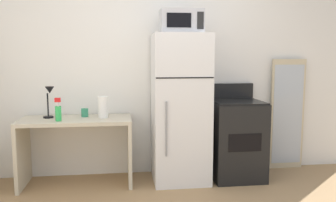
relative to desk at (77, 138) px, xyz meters
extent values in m
cube|color=white|center=(1.02, 0.35, 0.77)|extent=(5.00, 0.10, 2.60)
cube|color=beige|center=(0.00, 0.00, 0.20)|extent=(1.21, 0.56, 0.04)
cube|color=beige|center=(-0.59, 0.00, -0.17)|extent=(0.04, 0.56, 0.71)
cube|color=beige|center=(0.59, 0.00, -0.17)|extent=(0.04, 0.56, 0.71)
cylinder|color=black|center=(-0.31, 0.08, 0.23)|extent=(0.11, 0.11, 0.02)
cylinder|color=black|center=(-0.31, 0.08, 0.37)|extent=(0.02, 0.02, 0.26)
cone|color=black|center=(-0.28, 0.06, 0.54)|extent=(0.10, 0.10, 0.08)
cylinder|color=white|center=(0.30, 0.00, 0.34)|extent=(0.11, 0.11, 0.24)
cylinder|color=#338C66|center=(0.09, 0.10, 0.27)|extent=(0.08, 0.08, 0.09)
cylinder|color=green|center=(-0.16, -0.13, 0.30)|extent=(0.06, 0.06, 0.16)
cylinder|color=white|center=(-0.16, -0.13, 0.40)|extent=(0.02, 0.02, 0.04)
cube|color=red|center=(-0.16, -0.14, 0.45)|extent=(0.06, 0.03, 0.04)
cube|color=white|center=(1.17, -0.02, 0.31)|extent=(0.63, 0.60, 1.68)
cube|color=black|center=(1.17, -0.32, 0.68)|extent=(0.61, 0.00, 0.01)
cylinder|color=gray|center=(0.97, -0.33, 0.14)|extent=(0.02, 0.02, 0.59)
cube|color=#B7B7BC|center=(1.17, -0.04, 1.28)|extent=(0.46, 0.34, 0.26)
cube|color=black|center=(1.12, -0.21, 1.28)|extent=(0.26, 0.01, 0.15)
cube|color=black|center=(1.35, -0.21, 1.28)|extent=(0.07, 0.01, 0.18)
cube|color=black|center=(1.84, -0.02, -0.08)|extent=(0.59, 0.60, 0.90)
cube|color=black|center=(1.84, -0.02, 0.38)|extent=(0.56, 0.58, 0.02)
cube|color=black|center=(1.84, 0.26, 0.48)|extent=(0.59, 0.04, 0.18)
cube|color=black|center=(1.84, -0.33, -0.03)|extent=(0.37, 0.01, 0.20)
cube|color=#C6B793|center=(2.59, 0.24, 0.17)|extent=(0.44, 0.03, 1.40)
cube|color=#B2BCC6|center=(2.59, 0.22, 0.17)|extent=(0.39, 0.00, 1.26)
camera|label=1|loc=(0.52, -3.89, 0.90)|focal=37.11mm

